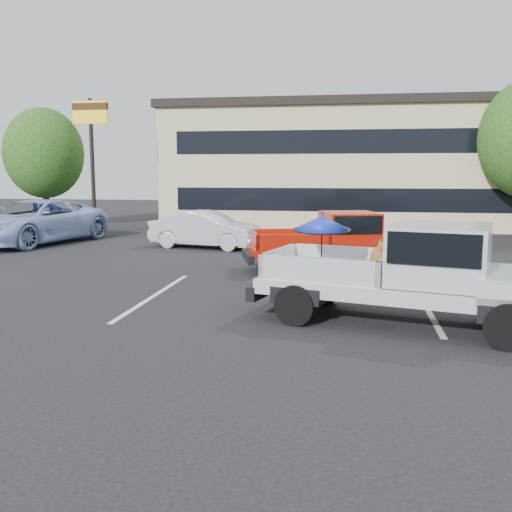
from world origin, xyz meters
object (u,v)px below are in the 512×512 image
object	(u,v)px
silver_pickup	(425,270)
red_pickup	(344,239)
tree_left	(44,153)
tree_back	(433,143)
silver_sedan	(206,229)
blue_suv	(35,222)
motel_sign	(91,130)

from	to	relation	value
silver_pickup	red_pickup	bearing A→B (deg)	119.43
tree_left	red_pickup	size ratio (longest dim) A/B	1.13
tree_back	silver_sedan	xyz separation A→B (m)	(-9.87, -13.75, -3.73)
tree_left	silver_pickup	size ratio (longest dim) A/B	1.00
red_pickup	silver_sedan	size ratio (longest dim) A/B	1.28
tree_left	blue_suv	bearing A→B (deg)	-64.38
tree_left	tree_back	bearing A→B (deg)	19.29
tree_back	silver_sedan	bearing A→B (deg)	-125.68
red_pickup	silver_sedan	distance (m)	6.51
motel_sign	blue_suv	bearing A→B (deg)	-103.26
tree_left	red_pickup	bearing A→B (deg)	-35.26
blue_suv	silver_sedan	bearing A→B (deg)	11.72
tree_back	red_pickup	size ratio (longest dim) A/B	1.33
motel_sign	tree_left	bearing A→B (deg)	143.13
tree_left	blue_suv	distance (m)	7.84
motel_sign	blue_suv	size ratio (longest dim) A/B	0.97
tree_back	tree_left	bearing A→B (deg)	-160.71
red_pickup	tree_back	bearing A→B (deg)	58.74
silver_pickup	blue_suv	xyz separation A→B (m)	(-13.58, 10.10, -0.19)
motel_sign	red_pickup	size ratio (longest dim) A/B	1.12
tree_left	silver_sedan	distance (m)	12.54
motel_sign	blue_suv	world-z (taller)	motel_sign
tree_back	red_pickup	world-z (taller)	tree_back
silver_sedan	blue_suv	distance (m)	6.97
tree_left	blue_suv	xyz separation A→B (m)	(3.16, -6.58, -2.87)
tree_back	blue_suv	xyz separation A→B (m)	(-16.84, -13.58, -3.55)
tree_back	silver_pickup	size ratio (longest dim) A/B	1.18
motel_sign	blue_suv	distance (m)	5.28
silver_pickup	red_pickup	world-z (taller)	silver_pickup
tree_left	tree_back	size ratio (longest dim) A/B	0.85
silver_pickup	tree_back	bearing A→B (deg)	97.32
tree_back	silver_pickup	distance (m)	24.14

